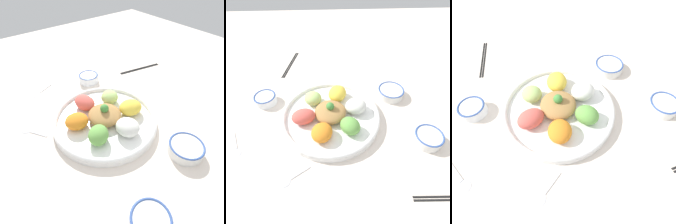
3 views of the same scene
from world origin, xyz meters
The scene contains 9 objects.
ground_plane centered at (0.00, 0.00, 0.00)m, with size 2.40×2.40×0.00m, color silver.
salad_platter centered at (0.03, -0.03, 0.03)m, with size 0.41×0.41×0.09m.
sauce_bowl_red centered at (-0.10, 0.26, 0.02)m, with size 0.12×0.12×0.04m.
rice_bowl_blue centered at (0.16, 0.34, 0.02)m, with size 0.11×0.11×0.04m.
sauce_bowl_dark centered at (-0.08, -0.32, 0.02)m, with size 0.10×0.10×0.04m.
chopsticks_pair_near centered at (-0.38, -0.25, 0.00)m, with size 0.24×0.07×0.01m.
chopsticks_pair_far centered at (0.37, 0.33, 0.00)m, with size 0.02×0.23×0.01m.
serving_spoon_main centered at (0.16, -0.38, 0.00)m, with size 0.12×0.07×0.01m.
serving_spoon_extra centered at (0.28, -0.17, 0.00)m, with size 0.09×0.11×0.01m.
Camera 2 is at (0.54, -0.02, 0.61)m, focal length 30.00 mm.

